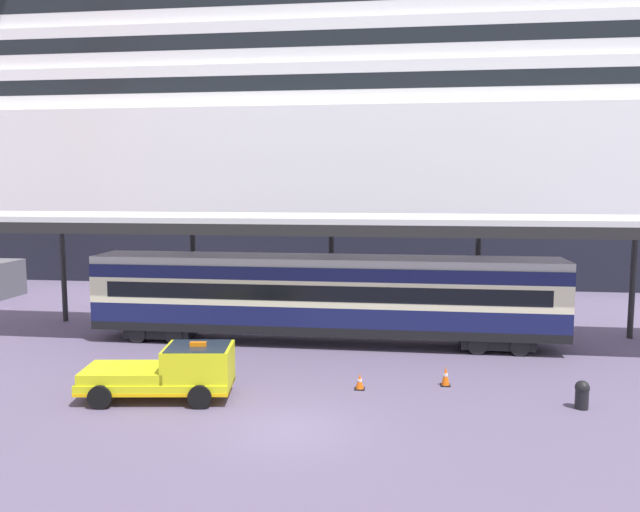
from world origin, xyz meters
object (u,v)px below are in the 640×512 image
service_truck (172,371)px  traffic_cone_near (360,382)px  train_carriage (324,295)px  cruise_ship (442,107)px  traffic_cone_far (446,376)px  traffic_cone_mid (180,356)px  quay_bollard (582,394)px

service_truck → traffic_cone_near: service_truck is taller
train_carriage → service_truck: bearing=-117.1°
cruise_ship → service_truck: 42.31m
traffic_cone_near → traffic_cone_far: traffic_cone_far is taller
cruise_ship → traffic_cone_mid: size_ratio=235.96×
train_carriage → traffic_cone_mid: train_carriage is taller
service_truck → train_carriage: bearing=62.9°
train_carriage → traffic_cone_far: 7.99m
service_truck → traffic_cone_far: 9.95m
traffic_cone_near → traffic_cone_far: size_ratio=0.80×
cruise_ship → train_carriage: cruise_ship is taller
traffic_cone_near → quay_bollard: size_ratio=0.62×
traffic_cone_far → cruise_ship: bearing=87.4°
cruise_ship → traffic_cone_mid: bearing=-109.9°
cruise_ship → service_truck: cruise_ship is taller
service_truck → traffic_cone_mid: bearing=106.9°
train_carriage → quay_bollard: 12.36m
quay_bollard → service_truck: bearing=-176.6°
traffic_cone_near → quay_bollard: bearing=-7.7°
traffic_cone_near → traffic_cone_far: bearing=14.9°
cruise_ship → quay_bollard: 40.27m
service_truck → quay_bollard: size_ratio=5.65×
traffic_cone_near → traffic_cone_mid: (-7.70, 2.35, 0.04)m
train_carriage → cruise_ship: bearing=77.1°
train_carriage → traffic_cone_mid: bearing=-143.1°
traffic_cone_near → traffic_cone_mid: size_ratio=0.88×
cruise_ship → train_carriage: bearing=-102.9°
cruise_ship → train_carriage: size_ratio=7.29×
traffic_cone_near → quay_bollard: 7.56m
service_truck → quay_bollard: 13.96m
service_truck → traffic_cone_mid: size_ratio=8.07×
quay_bollard → train_carriage: bearing=142.0°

